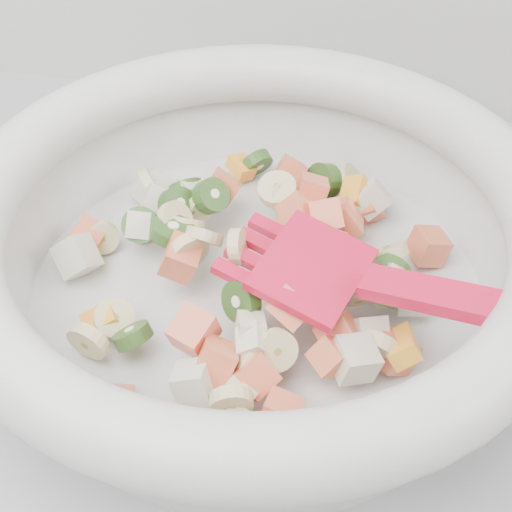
# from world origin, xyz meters

# --- Properties ---
(mixing_bowl) EXTENTS (0.46, 0.38, 0.11)m
(mixing_bowl) POSITION_xyz_m (-0.14, 1.47, 0.96)
(mixing_bowl) COLOR silver
(mixing_bowl) RESTS_ON counter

